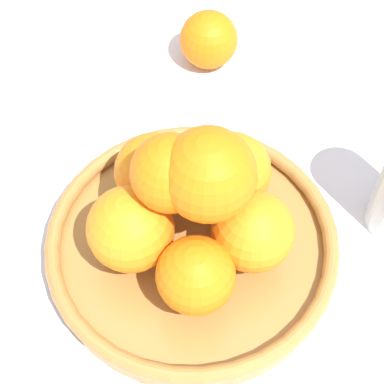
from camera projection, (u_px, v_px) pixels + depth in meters
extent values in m
plane|color=silver|center=(192.00, 255.00, 0.63)|extent=(4.00, 4.00, 0.00)
cylinder|color=#A57238|center=(192.00, 249.00, 0.63)|extent=(0.27, 0.27, 0.02)
torus|color=#A57238|center=(192.00, 239.00, 0.61)|extent=(0.28, 0.28, 0.02)
sphere|color=orange|center=(155.00, 171.00, 0.60)|extent=(0.07, 0.07, 0.07)
sphere|color=orange|center=(130.00, 229.00, 0.56)|extent=(0.08, 0.08, 0.08)
sphere|color=orange|center=(196.00, 275.00, 0.54)|extent=(0.07, 0.07, 0.07)
sphere|color=orange|center=(253.00, 231.00, 0.56)|extent=(0.07, 0.07, 0.07)
sphere|color=orange|center=(232.00, 171.00, 0.60)|extent=(0.07, 0.07, 0.07)
sphere|color=orange|center=(170.00, 173.00, 0.53)|extent=(0.07, 0.07, 0.07)
sphere|color=orange|center=(208.00, 174.00, 0.52)|extent=(0.08, 0.08, 0.08)
sphere|color=orange|center=(209.00, 40.00, 0.76)|extent=(0.07, 0.07, 0.07)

